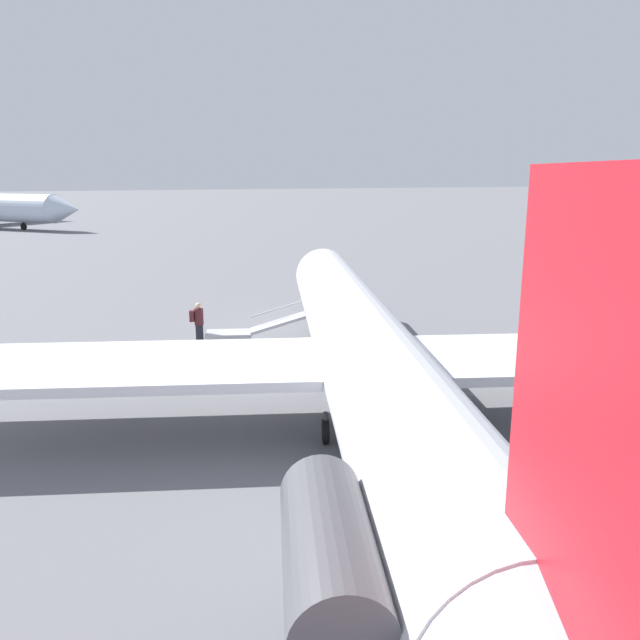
{
  "coord_description": "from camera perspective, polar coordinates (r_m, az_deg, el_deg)",
  "views": [
    {
      "loc": [
        -15.09,
        8.53,
        6.63
      ],
      "look_at": [
        3.75,
        -0.59,
        1.79
      ],
      "focal_mm": 35.0,
      "sensor_mm": 36.0,
      "label": 1
    }
  ],
  "objects": [
    {
      "name": "boarding_stairs",
      "position": [
        25.39,
        -7.43,
        -1.36
      ],
      "size": [
        2.4,
        4.11,
        1.68
      ],
      "rotation": [
        0.0,
        0.0,
        -1.94
      ],
      "color": "#B2B2B7",
      "rests_on": "ground"
    },
    {
      "name": "ground_plane",
      "position": [
        18.56,
        3.43,
        -7.93
      ],
      "size": [
        600.0,
        600.0,
        0.0
      ],
      "primitive_type": "plane",
      "color": "slate"
    },
    {
      "name": "airplane_main",
      "position": [
        17.04,
        3.96,
        -2.73
      ],
      "size": [
        29.64,
        23.2,
        6.73
      ],
      "rotation": [
        0.0,
        0.0,
        -0.37
      ],
      "color": "silver",
      "rests_on": "ground"
    },
    {
      "name": "passenger",
      "position": [
        25.29,
        -11.08,
        -0.08
      ],
      "size": [
        0.44,
        0.57,
        1.74
      ],
      "rotation": [
        0.0,
        0.0,
        -1.94
      ],
      "color": "#23232D",
      "rests_on": "ground"
    },
    {
      "name": "traffic_cone_near_stairs",
      "position": [
        25.16,
        -19.89,
        -2.5
      ],
      "size": [
        0.47,
        0.47,
        0.51
      ],
      "color": "black",
      "rests_on": "ground"
    }
  ]
}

